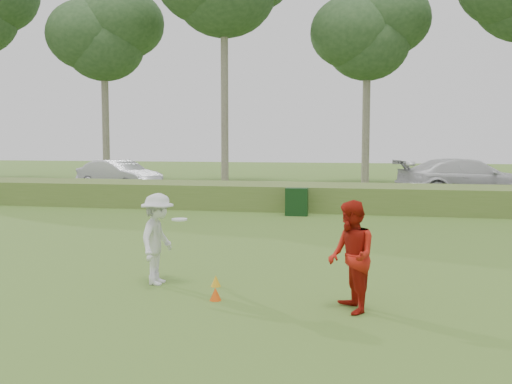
% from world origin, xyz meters
% --- Properties ---
extents(ground, '(120.00, 120.00, 0.00)m').
position_xyz_m(ground, '(0.00, 0.00, 0.00)').
color(ground, '#3F6722').
rests_on(ground, ground).
extents(reed_strip, '(80.00, 3.00, 0.90)m').
position_xyz_m(reed_strip, '(0.00, 12.00, 0.45)').
color(reed_strip, '#4F6C2B').
rests_on(reed_strip, ground).
extents(park_road, '(80.00, 6.00, 0.06)m').
position_xyz_m(park_road, '(0.00, 17.00, 0.03)').
color(park_road, '#2D2D2D').
rests_on(park_road, ground).
extents(tree_2, '(6.50, 6.50, 12.00)m').
position_xyz_m(tree_2, '(-14.00, 24.00, 8.97)').
color(tree_2, gray).
rests_on(tree_2, ground).
extents(tree_4, '(6.24, 6.24, 11.50)m').
position_xyz_m(tree_4, '(2.00, 24.50, 8.59)').
color(tree_4, gray).
rests_on(tree_4, ground).
extents(player_white, '(0.84, 1.03, 1.59)m').
position_xyz_m(player_white, '(-0.90, 0.15, 0.79)').
color(player_white, silver).
rests_on(player_white, ground).
extents(player_red, '(0.86, 0.96, 1.63)m').
position_xyz_m(player_red, '(2.46, -0.79, 0.82)').
color(player_red, '#AB190E').
rests_on(player_red, ground).
extents(cone_orange, '(0.19, 0.19, 0.21)m').
position_xyz_m(cone_orange, '(0.36, -0.64, 0.10)').
color(cone_orange, '#E44C0C').
rests_on(cone_orange, ground).
extents(cone_yellow, '(0.17, 0.17, 0.19)m').
position_xyz_m(cone_yellow, '(0.12, 0.19, 0.10)').
color(cone_yellow, gold).
rests_on(cone_yellow, ground).
extents(utility_cabinet, '(0.76, 0.50, 0.93)m').
position_xyz_m(utility_cabinet, '(0.12, 9.92, 0.47)').
color(utility_cabinet, black).
rests_on(utility_cabinet, ground).
extents(car_mid, '(4.93, 3.30, 1.54)m').
position_xyz_m(car_mid, '(-9.69, 16.85, 0.83)').
color(car_mid, silver).
rests_on(car_mid, park_road).
extents(car_right, '(6.34, 3.78, 1.72)m').
position_xyz_m(car_right, '(6.46, 16.20, 0.92)').
color(car_right, silver).
rests_on(car_right, park_road).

